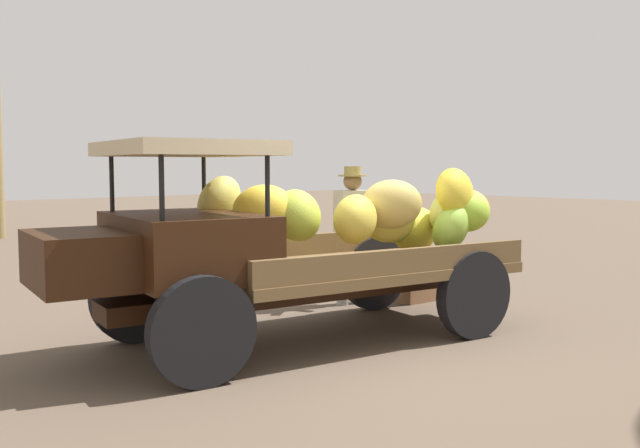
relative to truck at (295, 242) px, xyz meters
name	(u,v)px	position (x,y,z in m)	size (l,w,h in m)	color
ground_plane	(310,350)	(0.08, 0.28, -0.96)	(60.00, 60.00, 0.00)	brown
truck	(295,242)	(0.00, 0.00, 0.00)	(4.64, 2.45, 1.86)	black
farmer	(353,226)	(-1.75, -0.93, -0.02)	(0.54, 0.50, 1.66)	#B2AFA8
wooden_crate	(415,286)	(-2.46, -0.52, -0.77)	(0.54, 0.36, 0.37)	#8E6242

